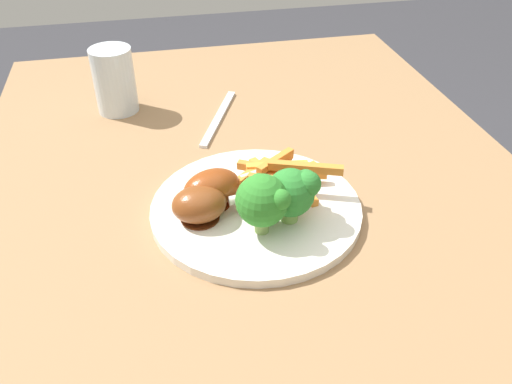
{
  "coord_description": "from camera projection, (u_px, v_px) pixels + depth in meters",
  "views": [
    {
      "loc": [
        -0.56,
        0.12,
        1.13
      ],
      "look_at": [
        -0.04,
        0.01,
        0.74
      ],
      "focal_mm": 37.14,
      "sensor_mm": 36.0,
      "label": 1
    }
  ],
  "objects": [
    {
      "name": "chicken_drumstick_far",
      "position": [
        215.0,
        187.0,
        0.66
      ],
      "size": [
        0.07,
        0.13,
        0.05
      ],
      "color": "#5D220C",
      "rests_on": "dinner_plate"
    },
    {
      "name": "broccoli_floret_middle",
      "position": [
        262.0,
        200.0,
        0.6
      ],
      "size": [
        0.06,
        0.06,
        0.08
      ],
      "color": "#85A756",
      "rests_on": "dinner_plate"
    },
    {
      "name": "dining_table",
      "position": [
        258.0,
        249.0,
        0.77
      ],
      "size": [
        1.08,
        0.78,
        0.71
      ],
      "color": "#8E6B47",
      "rests_on": "ground_plane"
    },
    {
      "name": "water_glass",
      "position": [
        114.0,
        80.0,
        0.87
      ],
      "size": [
        0.07,
        0.07,
        0.11
      ],
      "primitive_type": "cylinder",
      "color": "silver",
      "rests_on": "dining_table"
    },
    {
      "name": "dinner_plate",
      "position": [
        256.0,
        209.0,
        0.67
      ],
      "size": [
        0.27,
        0.27,
        0.01
      ],
      "primitive_type": "cylinder",
      "color": "white",
      "rests_on": "dining_table"
    },
    {
      "name": "broccoli_floret_front",
      "position": [
        295.0,
        191.0,
        0.62
      ],
      "size": [
        0.06,
        0.06,
        0.07
      ],
      "color": "#7DA84F",
      "rests_on": "dinner_plate"
    },
    {
      "name": "fork",
      "position": [
        219.0,
        118.0,
        0.87
      ],
      "size": [
        0.18,
        0.09,
        0.0
      ],
      "primitive_type": "cube",
      "rotation": [
        0.0,
        0.0,
        2.73
      ],
      "color": "silver",
      "rests_on": "dining_table"
    },
    {
      "name": "chicken_drumstick_near",
      "position": [
        204.0,
        204.0,
        0.64
      ],
      "size": [
        0.06,
        0.12,
        0.04
      ],
      "color": "#53230E",
      "rests_on": "dinner_plate"
    },
    {
      "name": "carrot_fries_pile",
      "position": [
        281.0,
        175.0,
        0.69
      ],
      "size": [
        0.12,
        0.15,
        0.04
      ],
      "color": "orange",
      "rests_on": "dinner_plate"
    }
  ]
}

